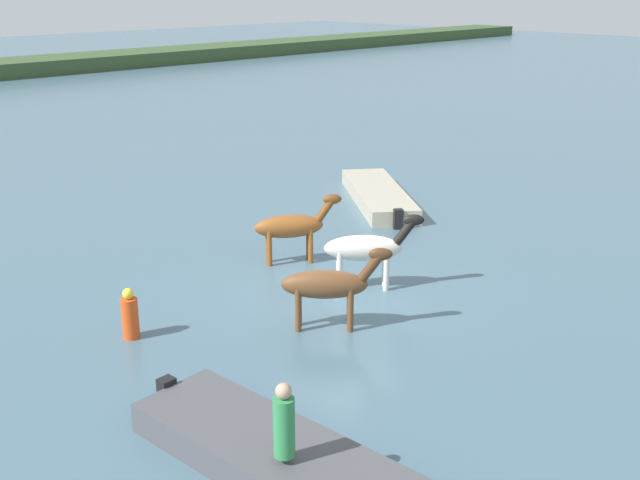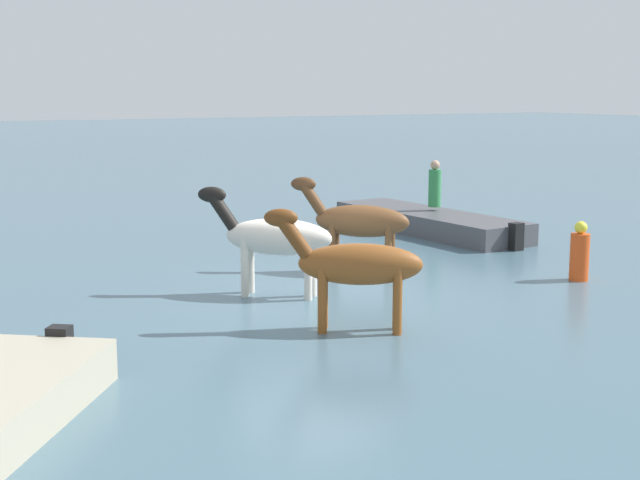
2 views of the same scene
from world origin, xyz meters
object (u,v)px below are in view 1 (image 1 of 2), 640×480
(horse_rear_stallion, at_px, (292,226))
(buoy_channel_marker, at_px, (130,316))
(horse_dark_mare, at_px, (328,285))
(person_spotter_bow, at_px, (284,423))
(boat_launch_far, at_px, (292,470))
(boat_dinghy_port, at_px, (378,198))
(horse_gray_outer, at_px, (367,248))

(horse_rear_stallion, xyz_separation_m, buoy_channel_marker, (-5.60, -0.92, -0.51))
(horse_dark_mare, bearing_deg, buoy_channel_marker, -173.38)
(person_spotter_bow, bearing_deg, boat_launch_far, 26.09)
(boat_dinghy_port, height_order, person_spotter_bow, person_spotter_bow)
(horse_rear_stallion, xyz_separation_m, boat_launch_far, (-6.55, -6.95, -0.83))
(boat_launch_far, xyz_separation_m, boat_dinghy_port, (12.63, 9.11, -0.00))
(horse_dark_mare, distance_m, buoy_channel_marker, 4.28)
(horse_rear_stallion, relative_size, person_spotter_bow, 1.84)
(horse_dark_mare, bearing_deg, boat_launch_far, -96.13)
(horse_dark_mare, bearing_deg, person_spotter_bow, -96.71)
(boat_dinghy_port, bearing_deg, boat_launch_far, 163.05)
(horse_rear_stallion, distance_m, person_spotter_bow, 9.81)
(horse_rear_stallion, bearing_deg, horse_dark_mare, -89.10)
(horse_gray_outer, relative_size, buoy_channel_marker, 1.79)
(horse_gray_outer, xyz_separation_m, horse_rear_stallion, (-0.02, 2.64, -0.03))
(boat_dinghy_port, distance_m, person_spotter_bow, 15.87)
(boat_launch_far, bearing_deg, person_spotter_bow, -67.19)
(horse_gray_outer, relative_size, boat_launch_far, 0.33)
(boat_launch_far, bearing_deg, horse_dark_mare, 125.02)
(horse_rear_stallion, bearing_deg, buoy_channel_marker, -137.17)
(horse_rear_stallion, height_order, buoy_channel_marker, horse_rear_stallion)
(horse_dark_mare, height_order, person_spotter_bow, horse_dark_mare)
(horse_dark_mare, height_order, horse_rear_stallion, horse_dark_mare)
(horse_rear_stallion, distance_m, buoy_channel_marker, 5.70)
(horse_dark_mare, distance_m, horse_rear_stallion, 4.26)
(horse_gray_outer, relative_size, person_spotter_bow, 1.71)
(horse_gray_outer, height_order, person_spotter_bow, horse_gray_outer)
(boat_dinghy_port, bearing_deg, horse_gray_outer, 165.64)
(horse_rear_stallion, xyz_separation_m, person_spotter_bow, (-6.80, -7.07, 0.16))
(buoy_channel_marker, bearing_deg, boat_launch_far, -98.95)
(horse_dark_mare, xyz_separation_m, buoy_channel_marker, (-3.30, 2.67, -0.52))
(boat_launch_far, distance_m, buoy_channel_marker, 6.11)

